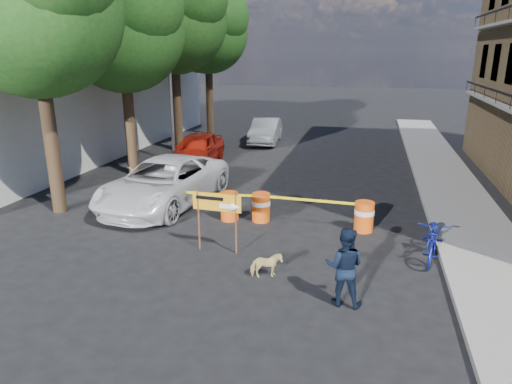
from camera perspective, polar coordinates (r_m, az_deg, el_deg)
The scene contains 19 objects.
ground at distance 11.92m, azimuth -2.05°, elevation -8.21°, with size 120.00×120.00×0.00m, color black.
sidewalk_east at distance 17.38m, azimuth 23.92°, elevation -1.17°, with size 2.40×40.00×0.15m, color gray.
white_building at distance 25.97m, azimuth -24.59°, elevation 11.02°, with size 8.00×22.00×6.00m, color silver.
tree_near at distance 15.77m, azimuth -25.91°, elevation 20.14°, with size 5.46×5.20×9.15m.
tree_mid_a at distance 19.91m, azimuth -16.24°, elevation 19.14°, with size 5.25×5.00×8.68m.
tree_mid_b at distance 24.42m, azimuth -10.19°, elevation 20.72°, with size 5.67×5.40×9.62m.
tree_far at distance 29.04m, azimuth -5.94°, elevation 19.30°, with size 5.04×4.80×8.84m.
streetlamp at distance 21.77m, azimuth -10.62°, elevation 14.99°, with size 1.25×0.18×8.00m.
barrel_far_left at distance 15.08m, azimuth -11.78°, elevation -1.10°, with size 0.58×0.58×0.90m.
barrel_mid_left at distance 14.35m, azimuth -3.33°, elevation -1.70°, with size 0.58×0.58×0.90m.
barrel_mid_right at distance 14.22m, azimuth 0.63°, elevation -1.84°, with size 0.58×0.58×0.90m.
barrel_far_right at distance 13.80m, azimuth 13.36°, elevation -2.93°, with size 0.58×0.58×0.90m.
detour_sign at distance 11.80m, azimuth -4.21°, elevation -1.97°, with size 1.33×0.26×1.71m.
pedestrian at distance 9.71m, azimuth 10.98°, elevation -9.15°, with size 0.83×0.65×1.71m, color black.
bicycle at distance 12.35m, azimuth 21.53°, elevation -3.18°, with size 0.74×1.12×2.13m, color #131F9A.
dog at distance 10.82m, azimuth 1.30°, elevation -9.16°, with size 0.33×0.73×0.62m, color #E1CB81.
suv_white at distance 15.97m, azimuth -11.40°, elevation 1.19°, with size 2.65×5.75×1.60m, color silver.
sedan_red at distance 21.56m, azimuth -7.36°, elevation 5.37°, with size 1.75×4.35×1.48m, color #9D1A0D.
sedan_silver at distance 26.61m, azimuth 1.22°, elevation 7.65°, with size 1.48×4.24×1.40m, color silver.
Camera 1 is at (3.02, -10.33, 5.11)m, focal length 32.00 mm.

